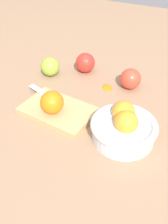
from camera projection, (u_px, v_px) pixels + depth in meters
The scene contains 9 objects.
ground_plane at pixel (87, 108), 0.85m from camera, with size 2.40×2.40×0.00m, color #997556.
bowl at pixel (124, 127), 0.72m from camera, with size 0.19×0.19×0.10m.
cutting_board at pixel (58, 111), 0.82m from camera, with size 0.23×0.15×0.02m, color tan.
orange_on_board at pixel (52, 102), 0.78m from camera, with size 0.07×0.07×0.07m, color orange.
knife at pixel (49, 96), 0.86m from camera, with size 0.15×0.06×0.01m.
apple_front_right at pixel (50, 67), 0.99m from camera, with size 0.07×0.07×0.07m, color #8EB738.
apple_front_right_2 at pixel (85, 63), 1.01m from camera, with size 0.08×0.08×0.08m, color red.
apple_front_left at pixel (131, 79), 0.92m from camera, with size 0.08×0.08×0.08m, color #D6422D.
citrus_peel at pixel (107, 87), 0.94m from camera, with size 0.05×0.04×0.01m, color orange.
Camera 1 is at (-0.28, 0.61, 0.52)m, focal length 40.65 mm.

